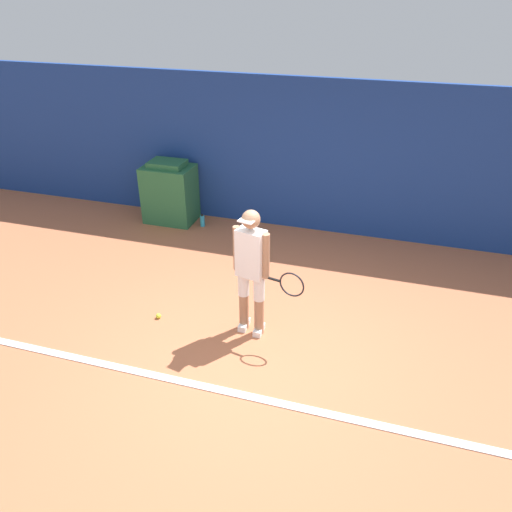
# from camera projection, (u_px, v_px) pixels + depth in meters

# --- Properties ---
(ground_plane) EXTENTS (24.00, 24.00, 0.00)m
(ground_plane) POSITION_uv_depth(u_px,v_px,m) (250.00, 359.00, 5.93)
(ground_plane) COLOR #B76642
(back_wall) EXTENTS (24.00, 0.10, 2.62)m
(back_wall) POSITION_uv_depth(u_px,v_px,m) (316.00, 158.00, 8.39)
(back_wall) COLOR navy
(back_wall) RESTS_ON ground_plane
(court_baseline) EXTENTS (21.60, 0.10, 0.01)m
(court_baseline) POSITION_uv_depth(u_px,v_px,m) (234.00, 393.00, 5.44)
(court_baseline) COLOR white
(court_baseline) RESTS_ON ground_plane
(tennis_player) EXTENTS (0.92, 0.32, 1.68)m
(tennis_player) POSITION_uv_depth(u_px,v_px,m) (252.00, 268.00, 5.97)
(tennis_player) COLOR #A37556
(tennis_player) RESTS_ON ground_plane
(tennis_ball) EXTENTS (0.07, 0.07, 0.07)m
(tennis_ball) POSITION_uv_depth(u_px,v_px,m) (158.00, 316.00, 6.63)
(tennis_ball) COLOR #D1E533
(tennis_ball) RESTS_ON ground_plane
(covered_chair) EXTENTS (0.89, 0.63, 1.14)m
(covered_chair) POSITION_uv_depth(u_px,v_px,m) (170.00, 193.00, 9.06)
(covered_chair) COLOR #28663D
(covered_chair) RESTS_ON ground_plane
(water_bottle) EXTENTS (0.08, 0.08, 0.23)m
(water_bottle) POSITION_uv_depth(u_px,v_px,m) (202.00, 221.00, 9.05)
(water_bottle) COLOR #33ADD6
(water_bottle) RESTS_ON ground_plane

